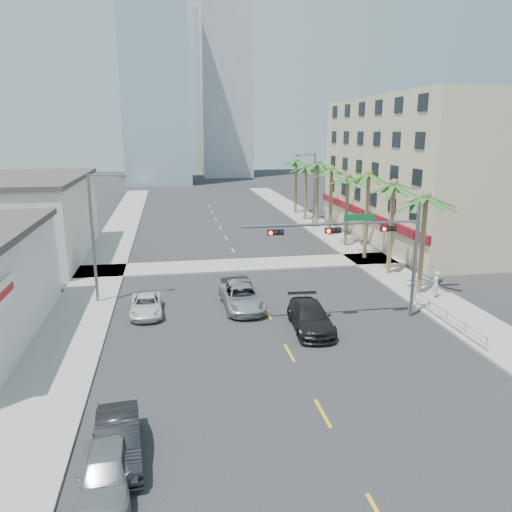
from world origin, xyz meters
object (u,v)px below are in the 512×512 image
(car_parked_mid, at_px, (118,440))
(pedestrian, at_px, (436,284))
(car_parked_near, at_px, (105,471))
(traffic_signal_mast, at_px, (368,241))
(car_lane_left, at_px, (239,290))
(car_lane_right, at_px, (310,317))
(car_lane_center, at_px, (242,297))
(car_parked_far, at_px, (146,305))

(car_parked_mid, distance_m, pedestrian, 25.00)
(car_parked_near, bearing_deg, pedestrian, 36.57)
(traffic_signal_mast, relative_size, pedestrian, 5.89)
(car_parked_near, distance_m, car_lane_left, 19.42)
(car_parked_near, relative_size, car_parked_mid, 0.96)
(traffic_signal_mast, bearing_deg, car_lane_left, 145.95)
(car_lane_right, bearing_deg, pedestrian, 24.23)
(car_parked_near, height_order, car_lane_right, car_lane_right)
(car_parked_near, distance_m, car_lane_right, 16.08)
(traffic_signal_mast, relative_size, car_parked_mid, 2.49)
(car_lane_left, distance_m, car_lane_right, 6.88)
(car_parked_mid, distance_m, car_lane_center, 16.35)
(car_parked_mid, distance_m, car_parked_far, 14.85)
(traffic_signal_mast, relative_size, car_lane_center, 2.02)
(car_lane_left, bearing_deg, traffic_signal_mast, -41.43)
(car_lane_center, relative_size, car_lane_right, 1.01)
(car_parked_mid, height_order, car_lane_center, car_lane_center)
(car_lane_left, bearing_deg, pedestrian, -15.88)
(car_lane_right, height_order, pedestrian, pedestrian)
(car_parked_far, bearing_deg, car_lane_left, 13.37)
(car_lane_right, bearing_deg, car_parked_mid, -130.58)
(car_parked_mid, bearing_deg, pedestrian, 29.66)
(car_parked_near, relative_size, car_lane_right, 0.79)
(car_parked_mid, bearing_deg, car_parked_near, -104.71)
(traffic_signal_mast, distance_m, car_parked_far, 14.67)
(car_parked_near, relative_size, car_parked_far, 0.99)
(car_parked_near, bearing_deg, car_parked_mid, 79.58)
(car_lane_left, relative_size, car_lane_right, 0.85)
(car_lane_center, bearing_deg, car_parked_far, 178.71)
(traffic_signal_mast, distance_m, car_parked_mid, 18.65)
(traffic_signal_mast, xyz_separation_m, car_lane_left, (-7.28, 4.92, -4.30))
(car_parked_far, distance_m, car_lane_left, 6.51)
(car_lane_left, height_order, car_lane_center, car_lane_center)
(car_lane_left, distance_m, pedestrian, 13.87)
(car_parked_mid, xyz_separation_m, car_lane_right, (10.21, 10.55, 0.05))
(car_lane_left, xyz_separation_m, car_lane_center, (0.00, -1.56, 0.00))
(traffic_signal_mast, relative_size, car_lane_left, 2.41)
(car_parked_far, xyz_separation_m, car_lane_center, (6.30, 0.07, 0.16))
(car_lane_left, bearing_deg, car_parked_near, -118.44)
(traffic_signal_mast, bearing_deg, car_lane_center, 155.19)
(car_parked_far, relative_size, car_lane_center, 0.79)
(traffic_signal_mast, height_order, car_parked_far, traffic_signal_mast)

